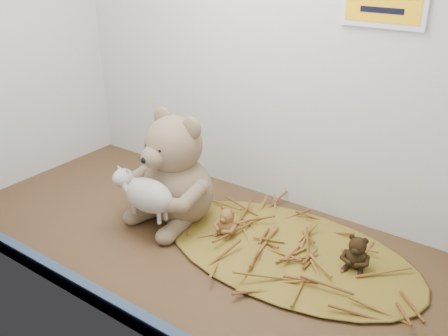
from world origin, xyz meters
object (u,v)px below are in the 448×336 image
Objects in this scene: main_teddy at (177,168)px; mini_teddy_brown at (357,251)px; toy_lamb at (149,195)px; mini_teddy_tan at (227,220)px.

main_teddy is 3.70× the size of mini_teddy_brown.
toy_lamb is 48.47cm from mini_teddy_brown.
main_teddy is at bearing -178.55° from mini_teddy_tan.
mini_teddy_brown is (45.55, 5.21, -9.21)cm from main_teddy.
toy_lamb is at bearing -168.66° from mini_teddy_brown.
mini_teddy_tan is (15.54, -0.30, -9.48)cm from main_teddy.
mini_teddy_tan is at bearing 6.88° from main_teddy.
main_teddy is 46.77cm from mini_teddy_brown.
toy_lamb is 19.46cm from mini_teddy_tan.
mini_teddy_brown reaches higher than mini_teddy_tan.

